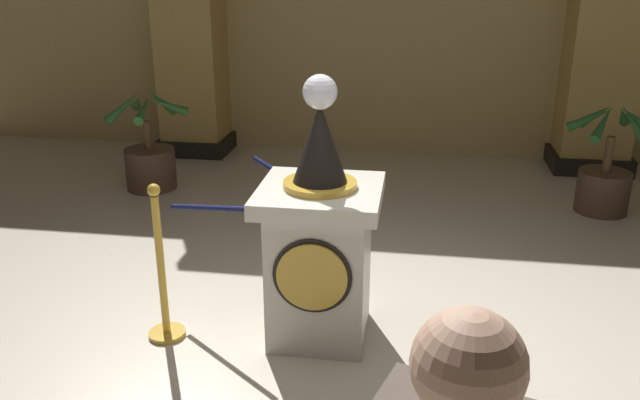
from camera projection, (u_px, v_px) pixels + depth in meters
name	position (u px, v px, depth m)	size (l,w,h in m)	color
ground_plane	(340.00, 366.00, 3.97)	(11.36, 11.36, 0.00)	beige
pedestal_clock	(320.00, 243.00, 4.08)	(0.75, 0.75, 1.71)	beige
stanchion_near	(325.00, 217.00, 5.24)	(0.24, 0.24, 1.07)	gold
stanchion_far	(163.00, 285.00, 4.16)	(0.24, 0.24, 1.06)	gold
velvet_rope	(251.00, 193.00, 4.55)	(1.11, 1.12, 0.22)	#141947
potted_palm_left	(150.00, 159.00, 6.94)	(0.82, 0.83, 1.10)	#4C3828
potted_palm_right	(605.00, 177.00, 6.27)	(0.85, 0.73, 1.11)	#4C3828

